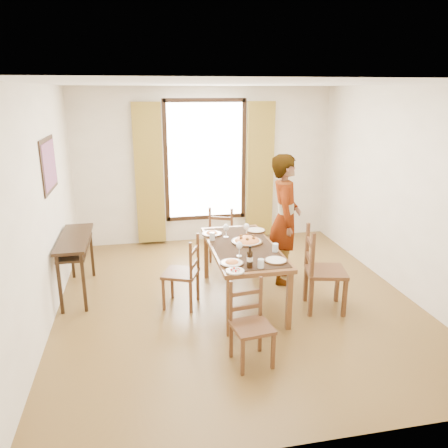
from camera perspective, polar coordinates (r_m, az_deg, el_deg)
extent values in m
plane|color=#4C3617|center=(5.82, 1.55, -9.79)|extent=(5.00, 5.00, 0.00)
cube|color=white|center=(7.75, -2.50, 7.57)|extent=(4.50, 0.10, 2.70)
cube|color=white|center=(3.09, 12.18, -7.75)|extent=(4.50, 0.10, 2.70)
cube|color=white|center=(5.33, -22.67, 1.86)|extent=(0.10, 5.00, 2.70)
cube|color=white|center=(6.24, 22.31, 3.97)|extent=(0.10, 5.00, 2.70)
cube|color=white|center=(5.19, 1.80, 18.09)|extent=(4.50, 5.00, 0.04)
cube|color=white|center=(7.71, -2.47, 8.27)|extent=(1.30, 0.04, 2.00)
cube|color=#A09334|center=(7.59, -9.75, 6.37)|extent=(0.48, 0.10, 2.40)
cube|color=#A09334|center=(7.89, 4.71, 6.96)|extent=(0.48, 0.10, 2.40)
cube|color=black|center=(5.82, -21.93, 7.19)|extent=(0.02, 0.86, 0.66)
cube|color=red|center=(5.82, -21.83, 7.20)|extent=(0.01, 0.76, 0.56)
cube|color=black|center=(6.01, -18.97, -1.78)|extent=(0.38, 1.20, 0.04)
cube|color=black|center=(6.05, -18.86, -2.86)|extent=(0.34, 1.10, 0.03)
cube|color=black|center=(5.67, -20.66, -7.46)|extent=(0.04, 0.04, 0.76)
cube|color=black|center=(6.68, -19.27, -3.60)|extent=(0.04, 0.04, 0.76)
cube|color=black|center=(5.62, -17.83, -7.35)|extent=(0.04, 0.04, 0.76)
cube|color=black|center=(6.64, -16.88, -3.48)|extent=(0.04, 0.04, 0.76)
cube|color=brown|center=(5.51, 2.49, -3.15)|extent=(0.81, 1.72, 0.05)
cube|color=black|center=(5.50, 2.49, -2.87)|extent=(0.75, 1.59, 0.01)
cube|color=brown|center=(4.87, 0.68, -10.78)|extent=(0.06, 0.06, 0.70)
cube|color=brown|center=(6.31, -2.34, -4.09)|extent=(0.06, 0.06, 0.70)
cube|color=brown|center=(5.05, 8.50, -9.95)|extent=(0.06, 0.06, 0.70)
cube|color=brown|center=(6.45, 3.74, -3.65)|extent=(0.06, 0.06, 0.70)
cube|color=#562D1C|center=(5.51, -5.70, -6.43)|extent=(0.53, 0.53, 0.04)
cube|color=#562D1C|center=(5.80, -6.80, -7.59)|extent=(0.04, 0.04, 0.44)
cube|color=#562D1C|center=(5.71, -3.44, -7.91)|extent=(0.04, 0.04, 0.44)
cube|color=#562D1C|center=(5.51, -7.91, -9.05)|extent=(0.04, 0.04, 0.44)
cube|color=#562D1C|center=(5.41, -4.37, -9.42)|extent=(0.04, 0.04, 0.44)
cube|color=#562D1C|center=(5.53, -3.43, -3.60)|extent=(0.03, 0.03, 0.48)
cube|color=#562D1C|center=(5.22, -4.38, -4.92)|extent=(0.03, 0.03, 0.48)
cube|color=#562D1C|center=(5.41, -3.87, -5.19)|extent=(0.16, 0.33, 0.05)
cube|color=#562D1C|center=(5.35, -3.91, -3.47)|extent=(0.16, 0.33, 0.05)
cube|color=#562D1C|center=(6.96, -0.09, -1.33)|extent=(0.53, 0.53, 0.04)
cube|color=#562D1C|center=(7.16, 1.56, -2.64)|extent=(0.04, 0.04, 0.43)
cube|color=#562D1C|center=(6.84, 1.00, -3.58)|extent=(0.04, 0.04, 0.43)
cube|color=#562D1C|center=(7.23, -1.12, -2.44)|extent=(0.04, 0.04, 0.43)
cube|color=#562D1C|center=(6.91, -1.80, -3.36)|extent=(0.04, 0.04, 0.43)
cube|color=#562D1C|center=(6.68, 1.01, 0.03)|extent=(0.03, 0.03, 0.48)
cube|color=#562D1C|center=(6.76, -1.85, 0.21)|extent=(0.03, 0.03, 0.48)
cube|color=#562D1C|center=(6.75, -0.43, -0.65)|extent=(0.32, 0.16, 0.05)
cube|color=#562D1C|center=(6.70, -0.43, 0.75)|extent=(0.32, 0.16, 0.05)
cube|color=#562D1C|center=(4.41, 3.67, -13.30)|extent=(0.42, 0.42, 0.04)
cube|color=#562D1C|center=(4.34, 2.43, -16.95)|extent=(0.04, 0.04, 0.40)
cube|color=#562D1C|center=(4.59, 0.92, -14.85)|extent=(0.04, 0.04, 0.40)
cube|color=#562D1C|center=(4.45, 6.43, -16.11)|extent=(0.04, 0.04, 0.40)
cube|color=#562D1C|center=(4.69, 4.71, -14.13)|extent=(0.04, 0.04, 0.40)
cube|color=#562D1C|center=(4.39, 0.91, -10.11)|extent=(0.03, 0.03, 0.44)
cube|color=#562D1C|center=(4.50, 4.80, -9.47)|extent=(0.03, 0.03, 0.44)
cube|color=#562D1C|center=(4.48, 2.86, -10.81)|extent=(0.32, 0.07, 0.04)
cube|color=#562D1C|center=(4.41, 2.89, -8.97)|extent=(0.32, 0.07, 0.04)
cube|color=#562D1C|center=(5.52, 13.16, -6.06)|extent=(0.56, 0.56, 0.04)
cube|color=#562D1C|center=(5.49, 15.47, -9.26)|extent=(0.04, 0.04, 0.50)
cube|color=#562D1C|center=(5.40, 11.28, -9.37)|extent=(0.04, 0.04, 0.50)
cube|color=#562D1C|center=(5.84, 14.56, -7.53)|extent=(0.04, 0.04, 0.50)
cube|color=#562D1C|center=(5.76, 10.63, -7.60)|extent=(0.04, 0.04, 0.50)
cube|color=#562D1C|center=(5.19, 11.50, -4.12)|extent=(0.04, 0.04, 0.56)
cube|color=#562D1C|center=(5.56, 10.81, -2.63)|extent=(0.04, 0.04, 0.56)
cube|color=#562D1C|center=(5.41, 11.08, -4.46)|extent=(0.12, 0.40, 0.06)
cube|color=#562D1C|center=(5.35, 11.20, -2.45)|extent=(0.12, 0.40, 0.06)
imported|color=gray|center=(6.12, 7.95, 0.61)|extent=(0.92, 0.83, 1.82)
cylinder|color=silver|center=(5.31, 6.71, -3.08)|extent=(0.07, 0.07, 0.10)
cylinder|color=silver|center=(5.69, -1.54, -1.60)|extent=(0.07, 0.07, 0.10)
cylinder|color=silver|center=(4.82, 4.84, -5.16)|extent=(0.07, 0.07, 0.10)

